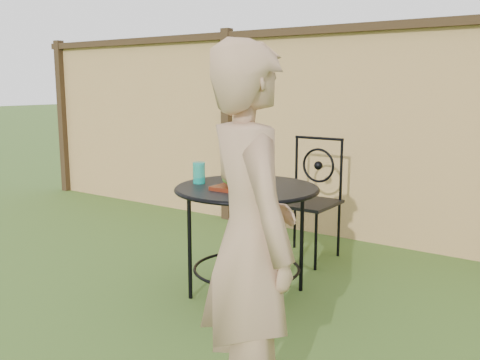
{
  "coord_description": "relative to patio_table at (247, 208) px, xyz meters",
  "views": [
    {
      "loc": [
        1.87,
        -2.17,
        1.37
      ],
      "look_at": [
        -0.09,
        0.64,
        0.75
      ],
      "focal_mm": 40.0,
      "sensor_mm": 36.0,
      "label": 1
    }
  ],
  "objects": [
    {
      "name": "diner",
      "position": [
        0.76,
        -1.1,
        0.18
      ],
      "size": [
        0.67,
        0.62,
        1.53
      ],
      "primitive_type": "imported",
      "rotation": [
        0.0,
        0.0,
        2.52
      ],
      "color": "tan",
      "rests_on": "ground"
    },
    {
      "name": "patio_chair",
      "position": [
        -0.04,
        0.94,
        -0.08
      ],
      "size": [
        0.46,
        0.46,
        0.95
      ],
      "color": "black",
      "rests_on": "ground"
    },
    {
      "name": "salad",
      "position": [
        0.01,
        -0.1,
        0.2
      ],
      "size": [
        0.21,
        0.21,
        0.08
      ],
      "primitive_type": "ellipsoid",
      "color": "#235614",
      "rests_on": "salad_plate"
    },
    {
      "name": "salad_plate",
      "position": [
        0.01,
        -0.1,
        0.15
      ],
      "size": [
        0.27,
        0.27,
        0.02
      ],
      "primitive_type": "cube",
      "color": "#48140A",
      "rests_on": "patio_table"
    },
    {
      "name": "fork",
      "position": [
        0.02,
        -0.1,
        0.33
      ],
      "size": [
        0.01,
        0.01,
        0.18
      ],
      "primitive_type": "cylinder",
      "color": "silver",
      "rests_on": "salad"
    },
    {
      "name": "drinking_glass",
      "position": [
        -0.32,
        -0.09,
        0.21
      ],
      "size": [
        0.08,
        0.08,
        0.14
      ],
      "primitive_type": "cylinder",
      "color": "#0D9E8A",
      "rests_on": "patio_table"
    },
    {
      "name": "fence",
      "position": [
        0.0,
        1.6,
        0.36
      ],
      "size": [
        8.0,
        0.12,
        1.9
      ],
      "color": "#F1BE77",
      "rests_on": "ground"
    },
    {
      "name": "ground",
      "position": [
        0.0,
        -0.59,
        -0.59
      ],
      "size": [
        60.0,
        60.0,
        0.0
      ],
      "primitive_type": "plane",
      "color": "#274C18",
      "rests_on": "ground"
    },
    {
      "name": "patio_table",
      "position": [
        0.0,
        0.0,
        0.0
      ],
      "size": [
        0.92,
        0.92,
        0.72
      ],
      "color": "black",
      "rests_on": "ground"
    }
  ]
}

